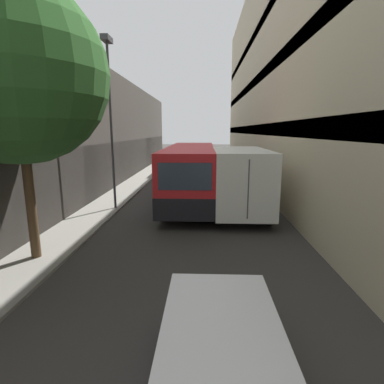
{
  "coord_description": "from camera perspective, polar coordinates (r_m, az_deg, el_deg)",
  "views": [
    {
      "loc": [
        0.51,
        1.34,
        3.87
      ],
      "look_at": [
        0.07,
        12.41,
        1.6
      ],
      "focal_mm": 28.0,
      "sensor_mm": 36.0,
      "label": 1
    }
  ],
  "objects": [
    {
      "name": "panel_van",
      "position": [
        27.46,
        -3.49,
        5.88
      ],
      "size": [
        1.86,
        4.42,
        2.07
      ],
      "color": "silver",
      "rests_on": "ground_plane"
    },
    {
      "name": "sidewalk_left",
      "position": [
        15.08,
        -17.61,
        -3.65
      ],
      "size": [
        1.89,
        60.0,
        0.1
      ],
      "color": "gray",
      "rests_on": "ground_plane"
    },
    {
      "name": "building_right_apartment",
      "position": [
        15.06,
        23.67,
        26.12
      ],
      "size": [
        2.4,
        60.0,
        15.81
      ],
      "color": "beige",
      "rests_on": "ground_plane"
    },
    {
      "name": "box_truck",
      "position": [
        14.7,
        8.72,
        2.69
      ],
      "size": [
        2.38,
        7.45,
        3.05
      ],
      "color": "silver",
      "rests_on": "ground_plane"
    },
    {
      "name": "street_tree_left",
      "position": [
        9.92,
        -30.47,
        18.86
      ],
      "size": [
        4.94,
        4.94,
        7.77
      ],
      "color": "#4C3823",
      "rests_on": "sidewalk_left"
    },
    {
      "name": "street_lamp",
      "position": [
        15.08,
        -15.42,
        17.26
      ],
      "size": [
        0.36,
        0.8,
        7.93
      ],
      "color": "#38383D",
      "rests_on": "sidewalk_left"
    },
    {
      "name": "ground_plane",
      "position": [
        14.21,
        0.12,
        -4.22
      ],
      "size": [
        150.0,
        150.0,
        0.0
      ],
      "primitive_type": "plane",
      "color": "#33302D"
    },
    {
      "name": "bus",
      "position": [
        16.56,
        -0.21,
        3.73
      ],
      "size": [
        2.52,
        10.61,
        3.03
      ],
      "color": "red",
      "rests_on": "ground_plane"
    },
    {
      "name": "car_hatchback",
      "position": [
        4.71,
        5.43,
        -30.42
      ],
      "size": [
        1.78,
        4.4,
        1.45
      ],
      "color": "silver",
      "rests_on": "ground_plane"
    },
    {
      "name": "building_left_shopfront",
      "position": [
        15.42,
        -25.67,
        9.23
      ],
      "size": [
        2.4,
        60.0,
        7.79
      ],
      "color": "#423D38",
      "rests_on": "ground_plane"
    }
  ]
}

